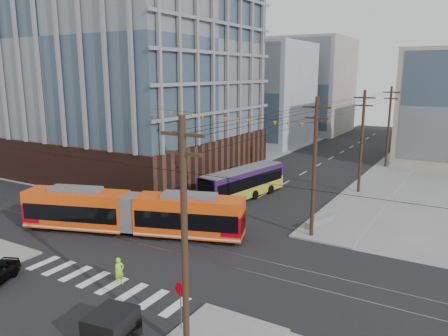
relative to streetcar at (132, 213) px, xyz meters
The scene contains 14 objects.
ground 6.31m from the streetcar, 46.25° to the right, with size 160.00×160.00×0.00m, color slate.
office_building 28.66m from the streetcar, 133.72° to the left, with size 30.00×25.00×28.60m, color #381E16.
bg_bldg_nw_near 49.84m from the streetcar, 105.05° to the left, with size 18.00×16.00×18.00m, color #8C99A5.
bg_bldg_nw_far 68.82m from the streetcar, 98.25° to the left, with size 16.00×18.00×20.00m, color gray.
utility_pole_near 16.83m from the streetcar, 39.28° to the right, with size 0.30×0.30×11.00m, color black.
utility_pole_far 53.29m from the streetcar, 76.18° to the left, with size 0.30×0.30×11.00m, color black.
streetcar is the anchor object (origin of this frame).
city_bus 13.84m from the streetcar, 78.06° to the left, with size 2.45×11.29×3.20m, color #2E1448, non-canonical shape.
parked_car_silver 9.61m from the streetcar, 99.67° to the left, with size 1.40×4.02×1.33m, color #A1A5AB.
parked_car_white 16.48m from the streetcar, 95.67° to the left, with size 2.07×5.08×1.47m, color beige.
parked_car_grey 21.53m from the streetcar, 94.62° to the left, with size 2.38×5.16×1.43m, color #51555A.
pedestrian 8.81m from the streetcar, 52.91° to the right, with size 0.63×0.41×1.73m, color #9FFF2C.
stop_sign 14.61m from the streetcar, 38.45° to the right, with size 0.75×0.75×2.46m, color #C4020C, non-canonical shape.
jersey_barrier 15.66m from the streetcar, 36.76° to the left, with size 0.80×3.54×0.71m, color gray.
Camera 1 is at (19.10, -20.58, 12.69)m, focal length 35.00 mm.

